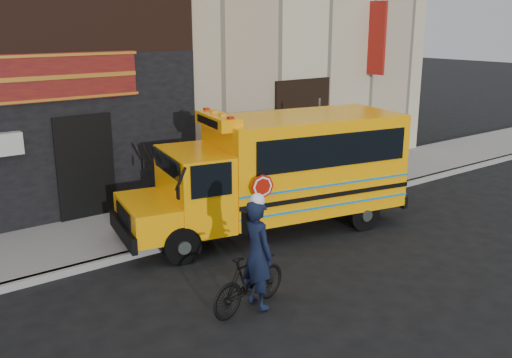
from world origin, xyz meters
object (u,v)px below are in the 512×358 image
object	(u,v)px
bicycle	(249,281)
cyclist	(257,256)
school_bus	(281,169)
sign_pole	(319,146)

from	to	relation	value
bicycle	cyclist	world-z (taller)	cyclist
bicycle	cyclist	size ratio (longest dim) A/B	0.89
school_bus	bicycle	xyz separation A→B (m)	(-3.00, -2.81, -0.99)
school_bus	sign_pole	xyz separation A→B (m)	(2.10, 0.93, 0.11)
school_bus	cyclist	distance (m)	4.09
sign_pole	bicycle	bearing A→B (deg)	-143.82
bicycle	sign_pole	bearing A→B (deg)	-64.03
sign_pole	cyclist	bearing A→B (deg)	-142.73
school_bus	bicycle	world-z (taller)	school_bus
school_bus	cyclist	bearing A→B (deg)	-135.12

